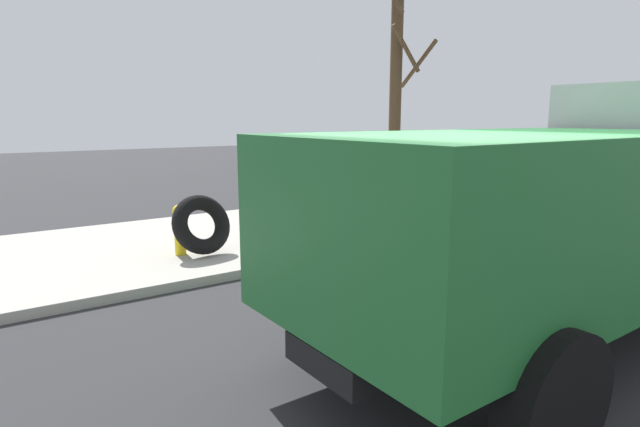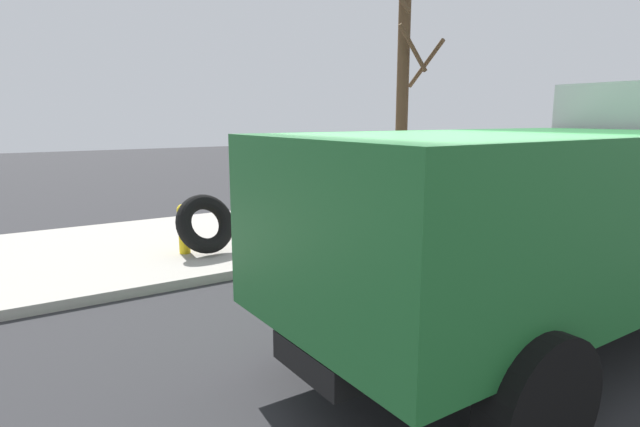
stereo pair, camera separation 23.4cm
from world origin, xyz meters
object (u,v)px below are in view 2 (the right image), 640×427
Objects in this scene: dump_truck_green at (579,202)px; bare_tree at (403,104)px; fire_hydrant at (184,227)px; loose_tire at (205,224)px; stop_sign at (324,171)px.

dump_truck_green is 6.30m from bare_tree.
loose_tire reaches higher than fire_hydrant.
fire_hydrant is 0.13× the size of dump_truck_green.
loose_tire is 0.52× the size of stop_sign.
fire_hydrant is 5.62m from bare_tree.
loose_tire is at bearing 164.18° from stop_sign.
fire_hydrant is 2.73m from stop_sign.
loose_tire is 0.15× the size of dump_truck_green.
bare_tree is at bearing 1.18° from fire_hydrant.
bare_tree reaches higher than dump_truck_green.
bare_tree is (2.75, 0.95, 1.27)m from stop_sign.
fire_hydrant is at bearing 160.76° from stop_sign.
bare_tree is at bearing 67.15° from dump_truck_green.
stop_sign is at bearing 94.27° from dump_truck_green.
loose_tire is 2.36m from stop_sign.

